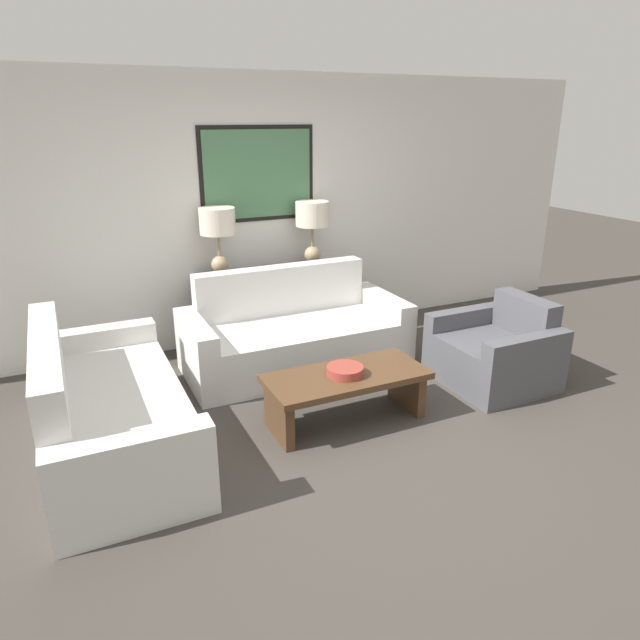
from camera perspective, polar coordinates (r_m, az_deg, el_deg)
name	(u,v)px	position (r m, az deg, el deg)	size (l,w,h in m)	color
ground_plane	(384,449)	(4.19, 6.37, -12.70)	(20.00, 20.00, 0.00)	#3D3833
back_wall	(258,211)	(5.92, -6.27, 10.80)	(7.97, 0.12, 2.65)	silver
console_table	(269,306)	(5.91, -5.09, 1.39)	(1.44, 0.36, 0.78)	black
table_lamp_left	(218,228)	(5.55, -10.19, 9.05)	(0.34, 0.34, 0.65)	tan
table_lamp_right	(312,220)	(5.88, -0.78, 9.95)	(0.34, 0.34, 0.65)	tan
couch_by_back_wall	(294,336)	(5.36, -2.60, -1.58)	(2.05, 0.92, 0.89)	silver
couch_by_side	(107,412)	(4.30, -20.52, -8.59)	(0.92, 2.05, 0.89)	silver
coffee_table	(346,386)	(4.37, 2.63, -6.62)	(1.24, 0.55, 0.40)	#4C331E
decorative_bowl	(345,371)	(4.30, 2.52, -5.09)	(0.28, 0.28, 0.07)	#93382D
armchair_near_back_wall	(496,353)	(5.27, 17.15, -3.19)	(0.85, 0.92, 0.75)	#4C4C51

